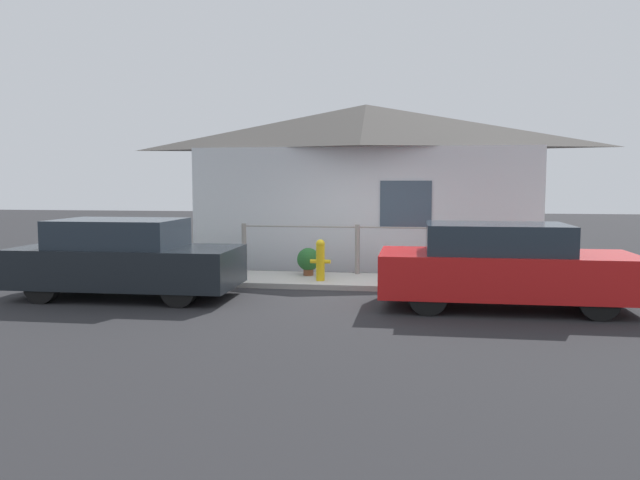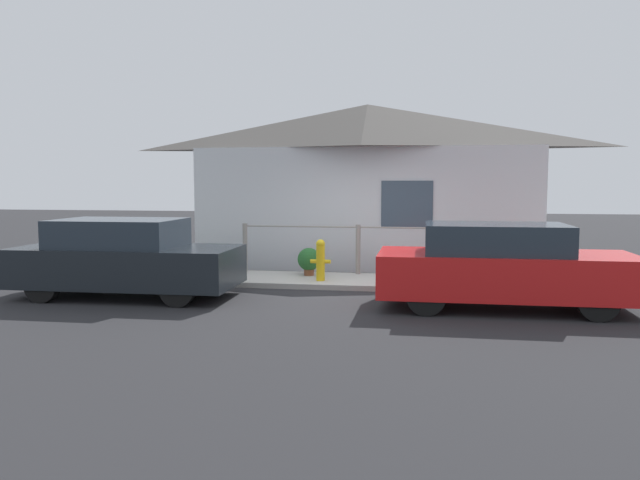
% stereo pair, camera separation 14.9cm
% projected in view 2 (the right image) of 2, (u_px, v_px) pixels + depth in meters
% --- Properties ---
extents(ground_plane, '(60.00, 60.00, 0.00)m').
position_uv_depth(ground_plane, '(349.00, 291.00, 11.38)').
color(ground_plane, '#262628').
extents(sidewalk, '(24.00, 1.63, 0.10)m').
position_uv_depth(sidewalk, '(354.00, 281.00, 12.18)').
color(sidewalk, '#B2AFA8').
rests_on(sidewalk, ground_plane).
extents(house, '(8.08, 2.23, 3.78)m').
position_uv_depth(house, '(367.00, 137.00, 14.37)').
color(house, silver).
rests_on(house, ground_plane).
extents(fence, '(4.90, 0.10, 1.01)m').
position_uv_depth(fence, '(358.00, 247.00, 12.78)').
color(fence, gray).
rests_on(fence, sidewalk).
extents(car_left, '(3.80, 1.68, 1.35)m').
position_uv_depth(car_left, '(126.00, 258.00, 10.75)').
color(car_left, black).
rests_on(car_left, ground_plane).
extents(car_right, '(3.92, 1.62, 1.34)m').
position_uv_depth(car_right, '(502.00, 266.00, 9.72)').
color(car_right, red).
rests_on(car_right, ground_plane).
extents(fire_hydrant, '(0.39, 0.17, 0.79)m').
position_uv_depth(fire_hydrant, '(321.00, 259.00, 11.91)').
color(fire_hydrant, yellow).
rests_on(fire_hydrant, sidewalk).
extents(potted_plant_near_hydrant, '(0.46, 0.46, 0.56)m').
position_uv_depth(potted_plant_near_hydrant, '(309.00, 260.00, 12.59)').
color(potted_plant_near_hydrant, brown).
rests_on(potted_plant_near_hydrant, sidewalk).
extents(potted_plant_by_fence, '(0.50, 0.50, 0.59)m').
position_uv_depth(potted_plant_by_fence, '(183.00, 257.00, 13.11)').
color(potted_plant_by_fence, slate).
rests_on(potted_plant_by_fence, sidewalk).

